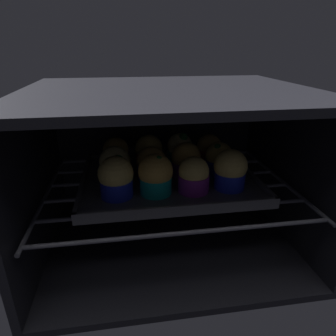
{
  "coord_description": "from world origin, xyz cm",
  "views": [
    {
      "loc": [
        -9.62,
        -38.99,
        43.7
      ],
      "look_at": [
        0.0,
        23.28,
        17.41
      ],
      "focal_mm": 31.73,
      "sensor_mm": 36.0,
      "label": 1
    }
  ],
  "objects": [
    {
      "name": "muffin_row1_col1",
      "position": [
        -3.8,
        23.02,
        18.61
      ],
      "size": [
        6.65,
        6.65,
        7.57
      ],
      "color": "#1928B7",
      "rests_on": "baking_tray"
    },
    {
      "name": "muffin_row2_col2",
      "position": [
        4.24,
        31.04,
        19.02
      ],
      "size": [
        6.52,
        6.52,
        8.43
      ],
      "color": "#0C8C84",
      "rests_on": "baking_tray"
    },
    {
      "name": "muffin_row2_col1",
      "position": [
        -3.63,
        31.12,
        18.81
      ],
      "size": [
        6.83,
        6.83,
        7.89
      ],
      "color": "red",
      "rests_on": "baking_tray"
    },
    {
      "name": "baking_tray",
      "position": [
        0.0,
        23.28,
        14.68
      ],
      "size": [
        39.11,
        31.29,
        2.2
      ],
      "color": "#4C4C51",
      "rests_on": "oven_rack"
    },
    {
      "name": "muffin_row1_col3",
      "position": [
        12.07,
        23.31,
        18.76
      ],
      "size": [
        6.52,
        6.52,
        7.77
      ],
      "color": "#1928B7",
      "rests_on": "baking_tray"
    },
    {
      "name": "muffin_row0_col2",
      "position": [
        4.16,
        15.4,
        18.69
      ],
      "size": [
        6.52,
        6.52,
        7.58
      ],
      "color": "#7A238C",
      "rests_on": "baking_tray"
    },
    {
      "name": "oven_rack",
      "position": [
        0.0,
        22.0,
        13.6
      ],
      "size": [
        54.8,
        42.0,
        0.8
      ],
      "color": "#51515B",
      "rests_on": "oven_cavity"
    },
    {
      "name": "muffin_row0_col3",
      "position": [
        12.1,
        15.75,
        19.3
      ],
      "size": [
        7.07,
        7.07,
        8.59
      ],
      "color": "#1928B7",
      "rests_on": "baking_tray"
    },
    {
      "name": "muffin_row1_col0",
      "position": [
        -11.93,
        22.94,
        18.93
      ],
      "size": [
        6.84,
        6.84,
        8.08
      ],
      "color": "silver",
      "rests_on": "baking_tray"
    },
    {
      "name": "oven_cavity",
      "position": [
        0.0,
        26.25,
        17.0
      ],
      "size": [
        59.0,
        47.0,
        37.0
      ],
      "color": "black",
      "rests_on": "ground"
    },
    {
      "name": "muffin_row0_col1",
      "position": [
        -3.73,
        15.59,
        19.27
      ],
      "size": [
        7.1,
        7.1,
        8.53
      ],
      "color": "#0C8C84",
      "rests_on": "baking_tray"
    },
    {
      "name": "muffin_row2_col0",
      "position": [
        -11.81,
        31.5,
        18.63
      ],
      "size": [
        6.52,
        6.52,
        7.57
      ],
      "color": "#7A238C",
      "rests_on": "baking_tray"
    },
    {
      "name": "muffin_row1_col2",
      "position": [
        4.23,
        23.38,
        18.97
      ],
      "size": [
        6.79,
        6.79,
        8.07
      ],
      "color": "#7A238C",
      "rests_on": "baking_tray"
    },
    {
      "name": "muffin_row2_col3",
      "position": [
        11.98,
        31.38,
        18.54
      ],
      "size": [
        6.52,
        6.52,
        7.34
      ],
      "color": "red",
      "rests_on": "baking_tray"
    },
    {
      "name": "muffin_row0_col0",
      "position": [
        -11.64,
        15.57,
        19.24
      ],
      "size": [
        7.07,
        7.07,
        8.46
      ],
      "color": "#1928B7",
      "rests_on": "baking_tray"
    }
  ]
}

